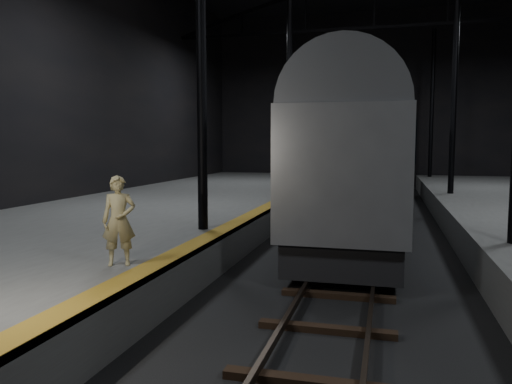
% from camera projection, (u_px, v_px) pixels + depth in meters
% --- Properties ---
extents(ground, '(44.00, 44.00, 0.00)m').
position_uv_depth(ground, '(355.00, 244.00, 16.38)').
color(ground, black).
rests_on(ground, ground).
extents(platform_left, '(9.00, 43.80, 1.00)m').
position_uv_depth(platform_left, '(147.00, 220.00, 18.24)').
color(platform_left, '#50504E').
rests_on(platform_left, ground).
extents(tactile_strip, '(0.50, 43.80, 0.01)m').
position_uv_depth(tactile_strip, '(260.00, 210.00, 17.11)').
color(tactile_strip, '#9C6E1C').
rests_on(tactile_strip, platform_left).
extents(track, '(2.40, 43.00, 0.24)m').
position_uv_depth(track, '(355.00, 242.00, 16.38)').
color(track, '#3F3328').
rests_on(track, ground).
extents(train, '(3.06, 20.45, 5.47)m').
position_uv_depth(train, '(363.00, 149.00, 20.19)').
color(train, '#9B9DA3').
rests_on(train, ground).
extents(woman, '(0.73, 0.63, 1.69)m').
position_uv_depth(woman, '(119.00, 221.00, 9.32)').
color(woman, tan).
rests_on(woman, platform_left).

